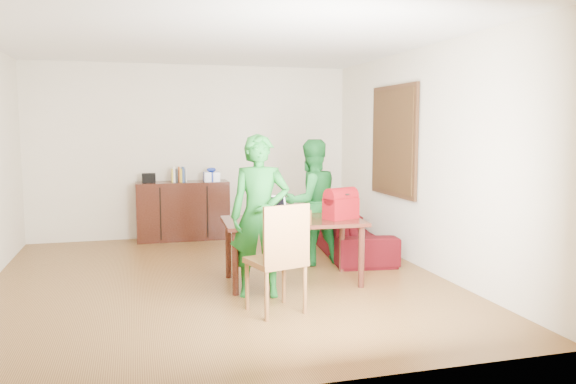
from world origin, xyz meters
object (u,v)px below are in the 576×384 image
object	(u,v)px
laptop	(275,216)
sofa	(351,233)
chair	(277,280)
person_near	(260,216)
red_bag	(341,207)
person_far	(311,202)
bottle	(309,216)
table	(293,227)

from	to	relation	value
laptop	sofa	size ratio (longest dim) A/B	0.20
sofa	chair	bearing A→B (deg)	150.33
person_near	red_bag	bearing A→B (deg)	29.38
chair	person_far	world-z (taller)	person_far
laptop	bottle	size ratio (longest dim) A/B	2.19
person_near	person_far	world-z (taller)	person_near
sofa	laptop	bearing A→B (deg)	138.18
person_far	bottle	bearing A→B (deg)	58.85
person_far	chair	bearing A→B (deg)	50.42
bottle	sofa	size ratio (longest dim) A/B	0.09
person_near	table	bearing A→B (deg)	52.52
person_near	person_far	bearing A→B (deg)	64.87
table	person_near	size ratio (longest dim) A/B	0.95
table	sofa	world-z (taller)	table
table	bottle	size ratio (longest dim) A/B	8.94
table	chair	world-z (taller)	chair
chair	bottle	distance (m)	0.91
chair	person_near	distance (m)	0.77
chair	laptop	bearing A→B (deg)	60.73
table	sofa	size ratio (longest dim) A/B	0.81
bottle	table	bearing A→B (deg)	101.04
table	chair	size ratio (longest dim) A/B	1.52
table	person_near	xyz separation A→B (m)	(-0.46, -0.38, 0.20)
red_bag	bottle	bearing A→B (deg)	-170.16
person_far	sofa	bearing A→B (deg)	-163.65
chair	laptop	size ratio (longest dim) A/B	2.69
person_near	bottle	world-z (taller)	person_near
bottle	laptop	bearing A→B (deg)	126.61
chair	laptop	xyz separation A→B (m)	(0.23, 0.93, 0.46)
person_near	sofa	distance (m)	2.33
person_far	sofa	distance (m)	0.96
person_far	red_bag	world-z (taller)	person_far
bottle	red_bag	distance (m)	0.54
chair	person_near	xyz separation A→B (m)	(-0.03, 0.56, 0.53)
person_near	person_far	xyz separation A→B (m)	(0.92, 1.17, -0.04)
bottle	sofa	bearing A→B (deg)	54.53
sofa	red_bag	bearing A→B (deg)	160.57
laptop	person_far	bearing A→B (deg)	44.95
person_near	bottle	xyz separation A→B (m)	(0.53, 0.01, -0.03)
table	laptop	world-z (taller)	laptop
bottle	person_near	bearing A→B (deg)	-178.75
bottle	red_bag	size ratio (longest dim) A/B	0.48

